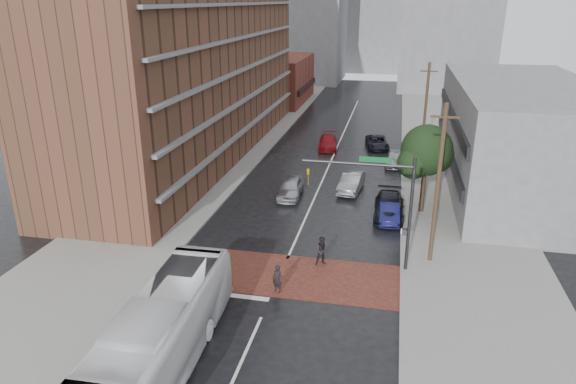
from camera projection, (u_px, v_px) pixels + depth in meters
The scene contains 22 objects.
ground at pixel (278, 279), 30.18m from camera, with size 160.00×160.00×0.00m, color black.
crosswalk at pixel (280, 274), 30.63m from camera, with size 14.00×5.00×0.02m, color brown.
sidewalk_west at pixel (226, 151), 55.26m from camera, with size 9.00×90.00×0.15m, color gray.
sidewalk_east at pixel (448, 164), 50.82m from camera, with size 9.00×90.00×0.15m, color gray.
apartment_block at pixel (193, 15), 49.91m from camera, with size 10.00×44.00×28.00m, color brown.
storefront_west at pixel (281, 80), 80.70m from camera, with size 8.00×16.00×7.00m, color brown.
building_east at pixel (519, 136), 43.71m from camera, with size 11.00×26.00×9.00m, color gray.
distant_tower_center at pixel (374, 16), 112.92m from camera, with size 12.00×10.00×24.00m, color gray.
street_tree at pixel (427, 154), 37.88m from camera, with size 4.20×4.10×6.90m.
signal_mast at pixel (386, 196), 29.67m from camera, with size 6.50×0.30×7.20m.
utility_pole_near at pixel (438, 185), 30.33m from camera, with size 1.60×0.26×10.00m.
utility_pole_far at pixel (425, 115), 48.64m from camera, with size 1.60×0.26×10.00m.
transit_bus at pixel (160, 337), 22.22m from camera, with size 2.89×12.37×3.44m, color white.
pedestrian_a at pixel (277, 279), 28.52m from camera, with size 0.61×0.40×1.67m, color black.
pedestrian_b at pixel (322, 251), 31.50m from camera, with size 0.90×0.70×1.86m, color black.
car_travel_a at pixel (290, 188), 42.46m from camera, with size 1.84×4.58×1.56m, color #A7A9AF.
car_travel_b at pixel (351, 182), 43.73m from camera, with size 1.63×4.68×1.54m, color #A8ABAF.
car_travel_c at pixel (328, 142), 56.24m from camera, with size 2.00×4.91×1.42m, color maroon.
suv_travel at pixel (377, 142), 56.34m from camera, with size 2.22×4.82×1.34m, color black.
car_parked_near at pixel (389, 212), 37.90m from camera, with size 1.44×4.14×1.37m, color #15154B.
car_parked_mid at pixel (389, 207), 38.61m from camera, with size 2.20×5.41×1.57m, color black.
car_parked_far at pixel (395, 158), 50.50m from camera, with size 1.73×4.29×1.46m, color #97999E.
Camera 1 is at (6.00, -25.74, 15.44)m, focal length 32.00 mm.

